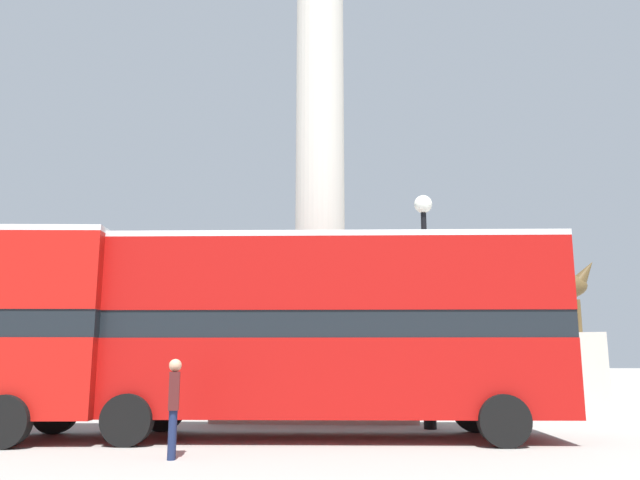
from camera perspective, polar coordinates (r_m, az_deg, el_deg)
ground_plane at (r=19.42m, az=0.00°, el=-15.73°), size 200.00×200.00×0.00m
monument_column at (r=19.78m, az=0.00°, el=1.15°), size 5.48×5.48×21.02m
bus_b at (r=13.75m, az=-0.34°, el=-7.93°), size 10.51×3.25×4.25m
equestrian_statue at (r=24.05m, az=21.15°, el=-9.94°), size 3.48×2.90×5.93m
street_lamp at (r=15.93m, az=9.64°, el=-4.07°), size 0.47×0.47×5.82m
pedestrian_near_lamp at (r=11.33m, az=-13.23°, el=-14.29°), size 0.28×0.47×1.66m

